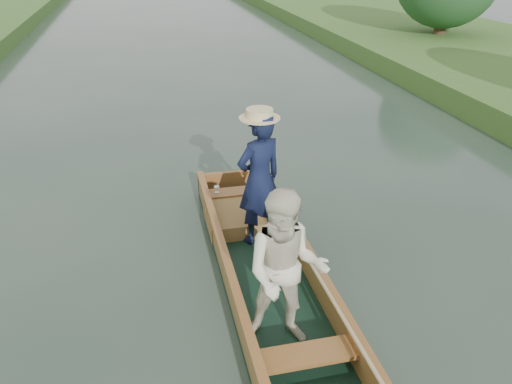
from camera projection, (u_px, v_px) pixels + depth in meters
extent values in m
plane|color=#283D30|center=(267.00, 280.00, 6.29)|extent=(120.00, 120.00, 0.00)
cylinder|color=#47331E|center=(441.00, 19.00, 18.54)|extent=(0.44, 0.44, 2.30)
cube|color=black|center=(267.00, 277.00, 6.28)|extent=(1.10, 5.00, 0.08)
cube|color=olive|center=(226.00, 270.00, 6.08)|extent=(0.08, 5.00, 0.32)
cube|color=olive|center=(306.00, 259.00, 6.29)|extent=(0.08, 5.00, 0.32)
cube|color=olive|center=(231.00, 180.00, 8.32)|extent=(1.10, 0.08, 0.32)
cube|color=olive|center=(226.00, 258.00, 6.00)|extent=(0.10, 5.00, 0.04)
cube|color=olive|center=(307.00, 247.00, 6.20)|extent=(0.10, 5.00, 0.04)
cube|color=olive|center=(237.00, 192.00, 7.81)|extent=(0.94, 0.30, 0.05)
cube|color=olive|center=(307.00, 354.00, 4.77)|extent=(0.94, 0.30, 0.05)
imported|color=black|center=(259.00, 180.00, 6.58)|extent=(0.79, 0.66, 1.85)
cylinder|color=beige|center=(260.00, 115.00, 6.17)|extent=(0.52, 0.52, 0.12)
imported|color=beige|center=(286.00, 271.00, 4.87)|extent=(0.99, 0.87, 1.74)
cube|color=#A26634|center=(236.00, 218.00, 7.30)|extent=(0.85, 0.90, 0.22)
sphere|color=tan|center=(256.00, 206.00, 7.17)|extent=(0.19, 0.19, 0.19)
sphere|color=tan|center=(256.00, 198.00, 7.09)|extent=(0.15, 0.15, 0.15)
sphere|color=tan|center=(252.00, 194.00, 7.05)|extent=(0.05, 0.05, 0.05)
sphere|color=tan|center=(259.00, 193.00, 7.07)|extent=(0.05, 0.05, 0.05)
sphere|color=tan|center=(257.00, 200.00, 7.05)|extent=(0.06, 0.06, 0.06)
sphere|color=tan|center=(250.00, 206.00, 7.12)|extent=(0.07, 0.07, 0.07)
sphere|color=tan|center=(262.00, 205.00, 7.15)|extent=(0.07, 0.07, 0.07)
sphere|color=tan|center=(253.00, 213.00, 7.17)|extent=(0.08, 0.08, 0.08)
sphere|color=tan|center=(259.00, 212.00, 7.19)|extent=(0.08, 0.08, 0.08)
cylinder|color=silver|center=(217.00, 192.00, 7.73)|extent=(0.07, 0.07, 0.01)
cylinder|color=silver|center=(217.00, 190.00, 7.71)|extent=(0.01, 0.01, 0.08)
ellipsoid|color=silver|center=(217.00, 187.00, 7.68)|extent=(0.09, 0.09, 0.05)
cylinder|color=tan|center=(312.00, 265.00, 5.80)|extent=(0.04, 4.23, 0.19)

